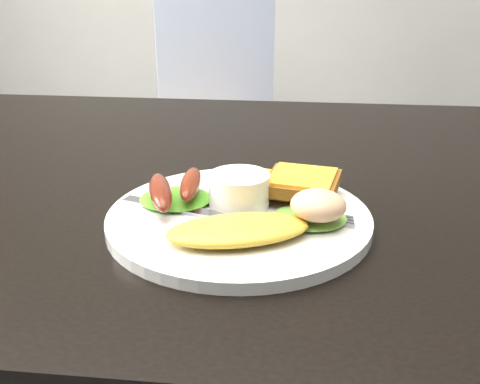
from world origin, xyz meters
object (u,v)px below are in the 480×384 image
object	(u,v)px
dining_chair	(208,135)
person	(452,39)
plate	(239,219)
dining_table	(241,186)

from	to	relation	value
dining_chair	person	distance (m)	0.92
person	plate	distance (m)	0.88
plate	dining_table	bearing A→B (deg)	95.60
dining_table	person	bearing A→B (deg)	57.54
plate	person	bearing A→B (deg)	63.96
person	plate	size ratio (longest dim) A/B	6.17
dining_table	dining_chair	xyz separation A→B (m)	(-0.24, 1.15, -0.28)
dining_table	plate	size ratio (longest dim) A/B	4.38
person	plate	world-z (taller)	person
dining_chair	person	xyz separation A→B (m)	(0.64, -0.53, 0.39)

